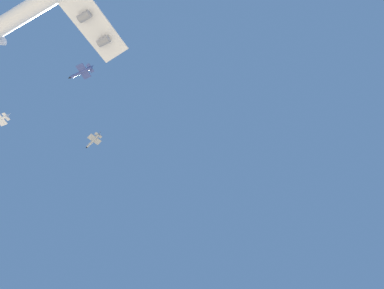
# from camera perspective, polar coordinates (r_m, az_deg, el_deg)

# --- Properties ---
(chase_jet_lead) EXTENTS (13.87, 11.55, 4.00)m
(chase_jet_lead) POSITION_cam_1_polar(r_m,az_deg,el_deg) (168.60, -20.90, 13.07)
(chase_jet_lead) COLOR #38478C
(chase_jet_right_wing) EXTENTS (15.29, 8.90, 4.00)m
(chase_jet_right_wing) POSITION_cam_1_polar(r_m,az_deg,el_deg) (194.80, -18.80, 0.72)
(chase_jet_right_wing) COLOR #999EA3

